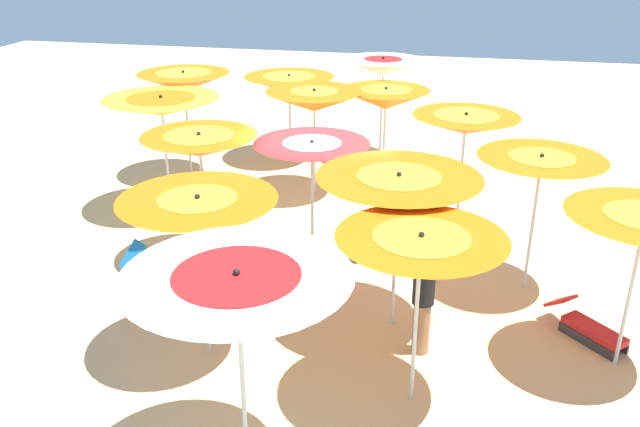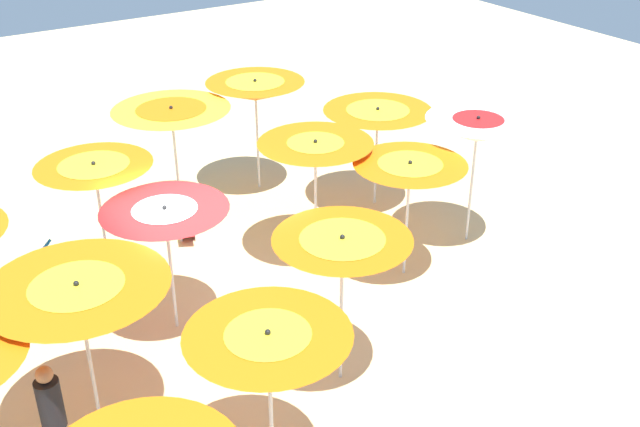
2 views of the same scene
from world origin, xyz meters
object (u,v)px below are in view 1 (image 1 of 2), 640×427
(beach_umbrella_2, at_px, (200,145))
(beach_umbrella_7, at_px, (312,152))
(lounger_0, at_px, (589,327))
(lounger_2, at_px, (160,259))
(beach_umbrella_9, at_px, (421,249))
(beach_umbrella_6, at_px, (314,101))
(beach_umbrella_13, at_px, (541,167))
(beach_umbrella_10, at_px, (383,68))
(lounger_1, at_px, (200,205))
(beach_umbrella_4, at_px, (238,293))
(beach_umbrella_3, at_px, (199,214))
(beach_umbrella_12, at_px, (465,124))
(beach_umbrella_11, at_px, (386,99))
(beach_umbrella_5, at_px, (289,83))
(beachgoer_1, at_px, (423,297))
(beach_umbrella_8, at_px, (399,186))
(beach_umbrella_0, at_px, (184,82))
(beach_umbrella_1, at_px, (161,106))
(beach_ball, at_px, (358,253))

(beach_umbrella_2, bearing_deg, beach_umbrella_7, 104.55)
(lounger_0, bearing_deg, lounger_2, -138.97)
(lounger_0, bearing_deg, beach_umbrella_9, -95.45)
(beach_umbrella_6, height_order, beach_umbrella_13, beach_umbrella_6)
(beach_umbrella_7, height_order, beach_umbrella_10, beach_umbrella_10)
(lounger_1, bearing_deg, beach_umbrella_6, -113.18)
(beach_umbrella_4, bearing_deg, lounger_2, -144.98)
(beach_umbrella_2, xyz_separation_m, beach_umbrella_3, (2.62, 1.03, -0.02))
(beach_umbrella_12, relative_size, lounger_0, 2.12)
(beach_umbrella_3, distance_m, beach_umbrella_11, 7.35)
(beach_umbrella_5, bearing_deg, lounger_1, -13.53)
(beach_umbrella_11, distance_m, beachgoer_1, 6.78)
(beach_umbrella_4, bearing_deg, beach_umbrella_11, 178.33)
(beach_umbrella_12, xyz_separation_m, beachgoer_1, (3.97, -0.38, -1.32))
(beachgoer_1, bearing_deg, beach_umbrella_11, -160.85)
(beach_umbrella_8, height_order, beach_umbrella_12, beach_umbrella_12)
(beach_umbrella_4, xyz_separation_m, lounger_0, (-3.52, 3.97, -2.08))
(beach_umbrella_3, xyz_separation_m, beach_umbrella_5, (-8.39, -1.01, -0.19))
(beach_umbrella_10, bearing_deg, beach_umbrella_5, -74.86)
(beach_umbrella_13, bearing_deg, lounger_0, 30.51)
(beach_umbrella_5, distance_m, beach_umbrella_8, 7.88)
(beach_umbrella_6, relative_size, lounger_1, 2.08)
(beach_umbrella_8, xyz_separation_m, beach_umbrella_10, (-7.70, -1.21, 0.09))
(beach_umbrella_0, xyz_separation_m, beach_umbrella_1, (2.04, 0.39, -0.04))
(beach_umbrella_5, height_order, beach_umbrella_13, beach_umbrella_13)
(beach_umbrella_2, bearing_deg, beach_ball, 101.82)
(beach_umbrella_3, relative_size, lounger_0, 2.08)
(beach_umbrella_11, bearing_deg, beachgoer_1, 11.80)
(beach_umbrella_11, distance_m, lounger_2, 6.26)
(beach_umbrella_2, distance_m, beach_umbrella_9, 4.91)
(beach_umbrella_8, distance_m, beach_umbrella_10, 7.79)
(beach_umbrella_2, relative_size, beach_umbrella_9, 1.02)
(beach_umbrella_5, bearing_deg, beachgoer_1, 26.61)
(beach_umbrella_7, height_order, beach_umbrella_8, beach_umbrella_8)
(beachgoer_1, bearing_deg, beach_umbrella_2, -109.57)
(beach_umbrella_2, distance_m, beach_umbrella_12, 4.72)
(beach_umbrella_0, bearing_deg, beach_umbrella_2, 26.02)
(beach_umbrella_12, distance_m, beach_ball, 3.01)
(beach_umbrella_3, height_order, beach_umbrella_13, beach_umbrella_3)
(beach_umbrella_11, bearing_deg, lounger_1, -52.33)
(lounger_0, bearing_deg, beach_umbrella_4, -92.17)
(beach_umbrella_0, distance_m, lounger_2, 5.20)
(beach_umbrella_0, relative_size, beach_umbrella_9, 1.07)
(beach_umbrella_1, relative_size, beach_umbrella_2, 1.02)
(beach_umbrella_6, relative_size, beach_umbrella_11, 1.05)
(beach_umbrella_5, bearing_deg, lounger_2, -6.09)
(beach_umbrella_8, relative_size, beach_umbrella_9, 1.04)
(beach_umbrella_3, height_order, beach_umbrella_7, beach_umbrella_3)
(beach_umbrella_7, bearing_deg, beach_umbrella_5, -161.40)
(beach_umbrella_9, bearing_deg, beach_umbrella_5, -156.34)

